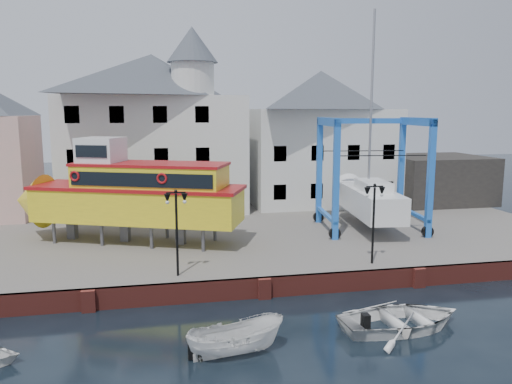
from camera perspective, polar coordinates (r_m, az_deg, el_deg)
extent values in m
plane|color=black|center=(24.34, 0.94, -12.04)|extent=(140.00, 140.00, 0.00)
cube|color=#615D58|center=(34.53, -2.94, -4.75)|extent=(44.00, 22.00, 1.00)
cube|color=maroon|center=(24.27, 0.88, -10.84)|extent=(44.00, 0.25, 1.00)
cube|color=maroon|center=(23.84, -18.60, -11.72)|extent=(0.60, 0.36, 1.00)
cube|color=maroon|center=(24.11, 0.97, -10.98)|extent=(0.60, 0.36, 1.00)
cube|color=maroon|center=(26.88, 18.11, -9.29)|extent=(0.60, 0.36, 1.00)
cube|color=silver|center=(40.80, -11.54, 4.35)|extent=(14.00, 8.00, 9.00)
pyramid|color=#40444C|center=(40.76, -11.82, 12.93)|extent=(14.00, 8.00, 3.20)
cube|color=black|center=(37.66, -19.80, -0.85)|extent=(1.00, 0.08, 1.20)
cube|color=black|center=(37.32, -15.24, -0.72)|extent=(1.00, 0.08, 1.20)
cube|color=black|center=(37.23, -10.64, -0.57)|extent=(1.00, 0.08, 1.20)
cube|color=black|center=(37.37, -6.03, -0.43)|extent=(1.00, 0.08, 1.20)
cube|color=black|center=(37.28, -20.05, 3.69)|extent=(1.00, 0.08, 1.20)
cube|color=black|center=(36.94, -15.44, 3.87)|extent=(1.00, 0.08, 1.20)
cube|color=black|center=(36.85, -10.77, 4.03)|extent=(1.00, 0.08, 1.20)
cube|color=black|center=(36.99, -6.11, 4.16)|extent=(1.00, 0.08, 1.20)
cube|color=black|center=(37.14, -20.31, 8.30)|extent=(1.00, 0.08, 1.20)
cube|color=black|center=(36.80, -15.64, 8.53)|extent=(1.00, 0.08, 1.20)
cube|color=black|center=(36.71, -10.92, 8.70)|extent=(1.00, 0.08, 1.20)
cube|color=black|center=(36.85, -6.19, 8.81)|extent=(1.00, 0.08, 1.20)
cylinder|color=silver|center=(38.44, -7.24, 12.68)|extent=(3.20, 3.20, 2.40)
cone|color=#40444C|center=(38.68, -7.32, 16.38)|extent=(3.80, 3.80, 2.60)
cube|color=silver|center=(43.59, 7.26, 4.10)|extent=(12.00, 8.00, 8.00)
pyramid|color=#40444C|center=(43.46, 7.41, 11.48)|extent=(12.00, 8.00, 3.20)
cube|color=black|center=(38.86, 2.74, -0.02)|extent=(1.00, 0.08, 1.20)
cube|color=black|center=(39.68, 6.95, 0.12)|extent=(1.00, 0.08, 1.20)
cube|color=black|center=(40.71, 10.96, 0.25)|extent=(1.00, 0.08, 1.20)
cube|color=black|center=(41.94, 14.76, 0.37)|extent=(1.00, 0.08, 1.20)
cube|color=black|center=(38.49, 2.77, 4.39)|extent=(1.00, 0.08, 1.20)
cube|color=black|center=(39.32, 7.03, 4.44)|extent=(1.00, 0.08, 1.20)
cube|color=black|center=(40.37, 11.09, 4.46)|extent=(1.00, 0.08, 1.20)
cube|color=black|center=(41.60, 14.93, 4.46)|extent=(1.00, 0.08, 1.20)
cube|color=black|center=(46.21, 19.86, 1.42)|extent=(8.00, 7.00, 4.00)
cylinder|color=black|center=(24.09, -9.03, -4.89)|extent=(0.12, 0.12, 4.00)
cube|color=black|center=(23.68, -9.15, -0.07)|extent=(0.90, 0.06, 0.06)
sphere|color=black|center=(23.67, -9.16, 0.10)|extent=(0.16, 0.16, 0.16)
cone|color=black|center=(23.71, -10.10, -0.75)|extent=(0.32, 0.32, 0.45)
sphere|color=white|center=(23.74, -10.09, -1.17)|extent=(0.18, 0.18, 0.18)
cone|color=black|center=(23.74, -8.17, -0.68)|extent=(0.32, 0.32, 0.45)
sphere|color=white|center=(23.77, -8.16, -1.11)|extent=(0.18, 0.18, 0.18)
cylinder|color=black|center=(26.40, 13.25, -3.78)|extent=(0.12, 0.12, 4.00)
cube|color=black|center=(26.02, 13.42, 0.63)|extent=(0.90, 0.06, 0.06)
sphere|color=black|center=(26.01, 13.43, 0.78)|extent=(0.16, 0.16, 0.16)
cone|color=black|center=(25.90, 12.59, 0.01)|extent=(0.32, 0.32, 0.45)
sphere|color=white|center=(25.93, 12.58, -0.38)|extent=(0.18, 0.18, 0.18)
cone|color=black|center=(26.23, 14.19, 0.07)|extent=(0.32, 0.32, 0.45)
sphere|color=white|center=(26.26, 14.18, -0.32)|extent=(0.18, 0.18, 0.18)
cylinder|color=#59595E|center=(32.25, -22.07, -4.30)|extent=(0.26, 0.26, 1.32)
cylinder|color=#59595E|center=(34.29, -19.83, -3.40)|extent=(0.26, 0.26, 1.32)
cylinder|color=#59595E|center=(30.70, -17.21, -4.70)|extent=(0.26, 0.26, 1.32)
cylinder|color=#59595E|center=(32.83, -15.18, -3.71)|extent=(0.26, 0.26, 1.32)
cylinder|color=#59595E|center=(29.39, -11.87, -5.09)|extent=(0.26, 0.26, 1.32)
cylinder|color=#59595E|center=(31.61, -10.13, -4.03)|extent=(0.26, 0.26, 1.32)
cylinder|color=#59595E|center=(28.35, -6.07, -5.47)|extent=(0.26, 0.26, 1.32)
cylinder|color=#59595E|center=(30.65, -4.72, -4.33)|extent=(0.26, 0.26, 1.32)
cube|color=#59595E|center=(33.04, -20.27, -3.89)|extent=(0.66, 0.61, 1.32)
cube|color=#59595E|center=(31.37, -14.72, -4.29)|extent=(0.66, 0.61, 1.32)
cube|color=#59595E|center=(30.03, -8.61, -4.69)|extent=(0.66, 0.61, 1.32)
cube|color=gold|center=(30.67, -13.36, -1.42)|extent=(12.71, 7.79, 1.94)
cone|color=gold|center=(34.22, -24.34, -0.91)|extent=(3.07, 3.84, 3.35)
cube|color=#9F1114|center=(30.50, -13.43, 0.53)|extent=(13.01, 8.02, 0.19)
cube|color=gold|center=(30.06, -11.94, 1.65)|extent=(9.31, 6.12, 1.41)
cube|color=black|center=(28.66, -13.13, 1.34)|extent=(7.87, 3.27, 0.79)
cube|color=black|center=(31.46, -10.86, 2.10)|extent=(7.87, 3.27, 0.79)
cube|color=#9F1114|center=(29.97, -11.99, 3.14)|extent=(9.50, 6.27, 0.16)
cube|color=white|center=(31.24, -17.28, 4.50)|extent=(2.99, 2.99, 1.61)
cube|color=black|center=(30.20, -18.34, 4.43)|extent=(1.81, 0.79, 0.71)
torus|color=#9F1114|center=(30.44, -20.03, 1.72)|extent=(0.62, 0.35, 0.62)
torus|color=#9F1114|center=(28.09, -10.71, 1.54)|extent=(0.62, 0.35, 0.62)
cube|color=blue|center=(30.63, 9.13, 1.31)|extent=(0.41, 0.41, 7.35)
cylinder|color=black|center=(31.25, 8.98, -4.71)|extent=(0.76, 0.34, 0.73)
cube|color=blue|center=(35.34, 7.23, 2.39)|extent=(0.41, 0.41, 7.35)
cylinder|color=black|center=(35.88, 7.13, -2.85)|extent=(0.76, 0.34, 0.73)
cube|color=blue|center=(32.57, 19.31, 1.37)|extent=(0.41, 0.41, 7.35)
cylinder|color=black|center=(33.15, 19.01, -4.30)|extent=(0.76, 0.34, 0.73)
cube|color=blue|center=(37.04, 16.25, 2.41)|extent=(0.41, 0.41, 7.35)
cylinder|color=black|center=(37.55, 16.02, -2.60)|extent=(0.76, 0.34, 0.73)
cube|color=blue|center=(32.73, 8.26, 7.96)|extent=(0.95, 5.26, 0.51)
cube|color=blue|center=(33.41, 8.01, -2.58)|extent=(0.84, 5.24, 0.22)
cube|color=blue|center=(34.55, 17.97, 7.67)|extent=(0.95, 5.26, 0.51)
cube|color=blue|center=(35.20, 17.48, -2.32)|extent=(0.84, 5.24, 0.22)
cube|color=blue|center=(35.85, 12.03, 7.96)|extent=(6.30, 1.07, 0.37)
cube|color=white|center=(34.03, 12.92, -1.07)|extent=(3.28, 8.09, 1.68)
cone|color=white|center=(38.44, 10.81, 0.17)|extent=(2.59, 1.94, 2.41)
cube|color=#59595E|center=(34.26, 12.85, -3.05)|extent=(0.46, 1.91, 0.73)
cube|color=white|center=(33.36, 13.26, 0.73)|extent=(2.02, 3.32, 0.63)
cylinder|color=#99999E|center=(34.02, 13.05, 10.12)|extent=(0.18, 0.18, 11.55)
cube|color=black|center=(31.84, 14.16, 4.06)|extent=(5.68, 0.76, 0.05)
cube|color=black|center=(35.42, 12.18, 4.62)|extent=(5.68, 0.76, 0.05)
imported|color=white|center=(19.25, -2.29, -18.07)|extent=(3.90, 2.00, 1.44)
imported|color=white|center=(22.06, 16.31, -14.75)|extent=(5.50, 4.13, 1.08)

